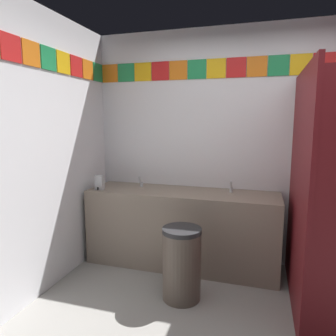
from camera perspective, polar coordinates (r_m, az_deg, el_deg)
name	(u,v)px	position (r m, az deg, el deg)	size (l,w,h in m)	color
wall_back	(264,147)	(3.53, 17.17, 3.62)	(3.81, 0.09, 2.58)	silver
wall_side	(4,158)	(2.74, -27.94, 1.58)	(0.09, 3.10, 2.58)	silver
vanity_counter	(182,227)	(3.49, 2.54, -10.79)	(2.06, 0.58, 0.83)	gray
faucet_left	(141,182)	(3.60, -5.01, -2.64)	(0.04, 0.10, 0.14)	silver
faucet_right	(231,188)	(3.37, 11.51, -3.60)	(0.04, 0.10, 0.14)	silver
soap_dispenser	(100,182)	(3.53, -12.43, -2.61)	(0.09, 0.09, 0.16)	#B7BABF
stall_divider	(327,198)	(2.67, 27.16, -4.85)	(0.92, 1.34, 2.02)	maroon
trash_bin	(182,263)	(2.90, 2.52, -17.10)	(0.35, 0.35, 0.66)	brown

